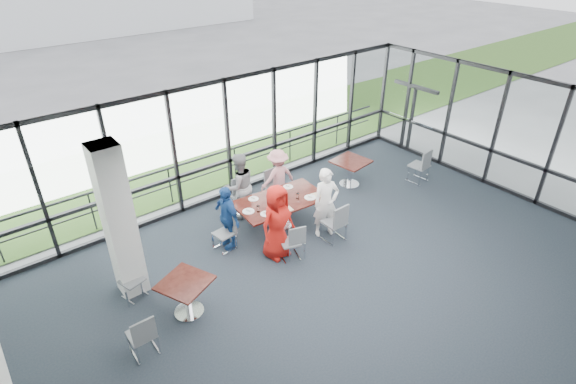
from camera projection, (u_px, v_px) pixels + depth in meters
floor at (366, 292)px, 9.02m from camera, size 12.00×10.00×0.02m
ceiling at (383, 146)px, 7.39m from camera, size 12.00×10.00×0.04m
curtain_wall_back at (228, 139)px, 11.57m from camera, size 12.00×0.10×3.20m
curtain_wall_right at (533, 142)px, 11.42m from camera, size 0.10×10.00×3.20m
exit_door at (411, 120)px, 14.23m from camera, size 0.12×1.60×2.10m
structural_column at (119, 223)px, 8.29m from camera, size 0.50×0.50×3.20m
apron at (155, 137)px, 15.76m from camera, size 80.00×70.00×0.02m
grass_strip at (181, 155)px, 14.40m from camera, size 80.00×5.00×0.01m
guard_rail at (219, 169)px, 12.53m from camera, size 12.00×0.06×0.06m
main_table at (280, 204)px, 10.68m from camera, size 2.22×1.34×0.75m
side_table_left at (185, 287)px, 8.22m from camera, size 1.10×1.10×0.75m
side_table_right at (351, 164)px, 12.46m from camera, size 1.00×1.00×0.75m
diner_near_left at (277, 222)px, 9.60m from camera, size 0.90×0.64×1.74m
diner_near_right at (326, 203)px, 10.31m from camera, size 0.73×0.62×1.70m
diner_far_left at (239, 186)px, 10.97m from camera, size 0.87×0.58×1.71m
diner_far_right at (278, 177)px, 11.60m from camera, size 1.01×0.57×1.50m
diner_end at (227, 217)px, 9.97m from camera, size 0.49×0.90×1.53m
chair_main_nl at (290, 242)px, 9.74m from camera, size 0.52×0.52×0.84m
chair_main_nr at (334, 222)px, 10.29m from camera, size 0.47×0.47×0.96m
chair_main_fl at (243, 197)px, 11.32m from camera, size 0.48×0.48×0.90m
chair_main_fr at (274, 187)px, 11.77m from camera, size 0.45×0.45×0.87m
chair_main_end at (224, 234)px, 10.02m from camera, size 0.45×0.45×0.83m
chair_spare_la at (141, 334)px, 7.51m from camera, size 0.43×0.43×0.86m
chair_spare_lb at (132, 281)px, 8.70m from camera, size 0.49×0.49×0.81m
chair_spare_r at (419, 166)px, 12.71m from camera, size 0.53×0.53×0.99m
plate_nl at (266, 214)px, 10.08m from camera, size 0.25×0.25×0.01m
plate_nr at (310, 198)px, 10.70m from camera, size 0.28×0.28×0.01m
plate_fl at (253, 199)px, 10.64m from camera, size 0.24×0.24×0.01m
plate_fr at (288, 187)px, 11.14m from camera, size 0.25×0.25×0.01m
plate_end at (248, 211)px, 10.18m from camera, size 0.28×0.28×0.01m
tumbler_a at (275, 206)px, 10.24m from camera, size 0.07×0.07×0.15m
tumbler_b at (298, 196)px, 10.63m from camera, size 0.07×0.07×0.14m
tumbler_c at (278, 192)px, 10.83m from camera, size 0.06×0.06×0.13m
tumbler_d at (258, 209)px, 10.14m from camera, size 0.08×0.08×0.15m
menu_a at (286, 210)px, 10.25m from camera, size 0.32×0.24×0.00m
menu_b at (318, 195)px, 10.82m from camera, size 0.36×0.30×0.00m
menu_c at (275, 190)px, 11.02m from camera, size 0.29×0.20×0.00m
condiment_caddy at (280, 197)px, 10.69m from camera, size 0.10×0.07×0.04m
ketchup_bottle at (277, 196)px, 10.60m from camera, size 0.06×0.06×0.18m
green_bottle at (285, 194)px, 10.66m from camera, size 0.05×0.05×0.20m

